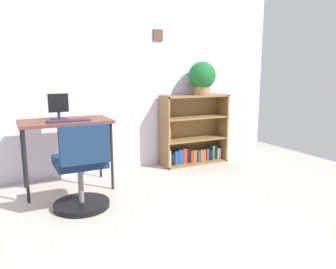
# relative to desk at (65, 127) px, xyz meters

# --- Properties ---
(ground_plane) EXTENTS (6.24, 6.24, 0.00)m
(ground_plane) POSITION_rel_desk_xyz_m (0.48, -1.66, -0.69)
(ground_plane) COLOR #B5A89B
(wall_back) EXTENTS (5.20, 0.12, 2.48)m
(wall_back) POSITION_rel_desk_xyz_m (0.48, 0.49, 0.55)
(wall_back) COLOR silver
(wall_back) RESTS_ON ground_plane
(desk) EXTENTS (0.93, 0.56, 0.76)m
(desk) POSITION_rel_desk_xyz_m (0.00, 0.00, 0.00)
(desk) COLOR brown
(desk) RESTS_ON ground_plane
(monitor) EXTENTS (0.21, 0.17, 0.27)m
(monitor) POSITION_rel_desk_xyz_m (-0.04, 0.11, 0.20)
(monitor) COLOR #262628
(monitor) RESTS_ON desk
(keyboard) EXTENTS (0.42, 0.14, 0.02)m
(keyboard) POSITION_rel_desk_xyz_m (0.01, -0.12, 0.08)
(keyboard) COLOR #362234
(keyboard) RESTS_ON desk
(office_chair) EXTENTS (0.52, 0.55, 0.82)m
(office_chair) POSITION_rel_desk_xyz_m (0.01, -0.64, -0.34)
(office_chair) COLOR black
(office_chair) RESTS_ON ground_plane
(bookshelf_low) EXTENTS (0.95, 0.30, 0.95)m
(bookshelf_low) POSITION_rel_desk_xyz_m (1.76, 0.30, -0.28)
(bookshelf_low) COLOR olive
(bookshelf_low) RESTS_ON ground_plane
(potted_plant_on_shelf) EXTENTS (0.37, 0.37, 0.45)m
(potted_plant_on_shelf) POSITION_rel_desk_xyz_m (1.87, 0.24, 0.51)
(potted_plant_on_shelf) COLOR #9E6642
(potted_plant_on_shelf) RESTS_ON bookshelf_low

